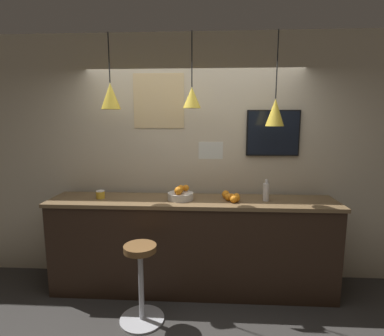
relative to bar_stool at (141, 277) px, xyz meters
The scene contains 14 objects.
ground_plane 0.64m from the bar_stool, 11.02° to the right, with size 14.00×14.00×0.00m, color #33302D.
back_wall 1.46m from the bar_stool, 64.60° to the left, with size 8.00×0.06×2.90m.
service_counter 0.73m from the bar_stool, 51.25° to the left, with size 3.14×0.56×1.06m.
bar_stool is the anchor object (origin of this frame).
fruit_bowl 0.93m from the bar_stool, 59.61° to the left, with size 0.28×0.28×0.16m.
orange_pile 1.23m from the bar_stool, 32.58° to the left, with size 0.19×0.28×0.09m.
juice_bottle 1.54m from the bar_stool, 24.24° to the left, with size 0.07×0.07×0.24m.
spread_jar 1.03m from the bar_stool, 135.08° to the left, with size 0.10×0.10×0.09m.
pendant_lamp_left 1.85m from the bar_stool, 126.02° to the left, with size 0.21×0.21×0.77m.
pendant_lamp_middle 1.84m from the bar_stool, 50.32° to the left, with size 0.19×0.19×0.76m.
pendant_lamp_right 2.10m from the bar_stool, 22.74° to the left, with size 0.19×0.19×0.94m.
mounted_tv 2.10m from the bar_stool, 33.43° to the left, with size 0.60×0.04×0.52m.
hanging_menu_board 1.39m from the bar_stool, 29.28° to the left, with size 0.24×0.01×0.17m.
wall_poster 1.92m from the bar_stool, 87.14° to the left, with size 0.59×0.01×0.62m.
Camera 1 is at (0.18, -2.51, 1.92)m, focal length 28.00 mm.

